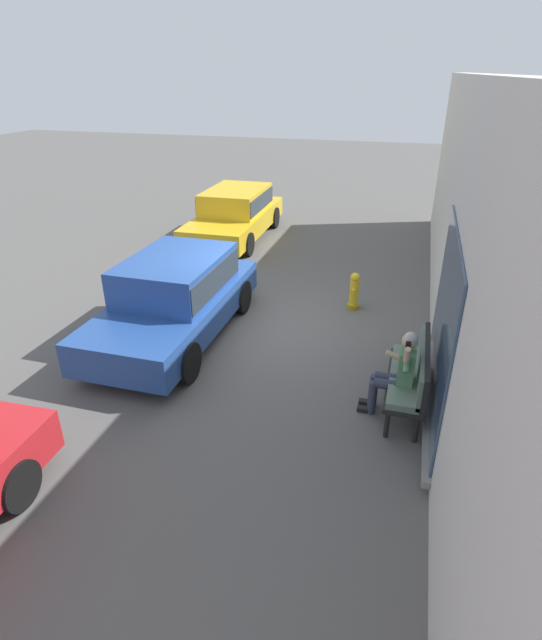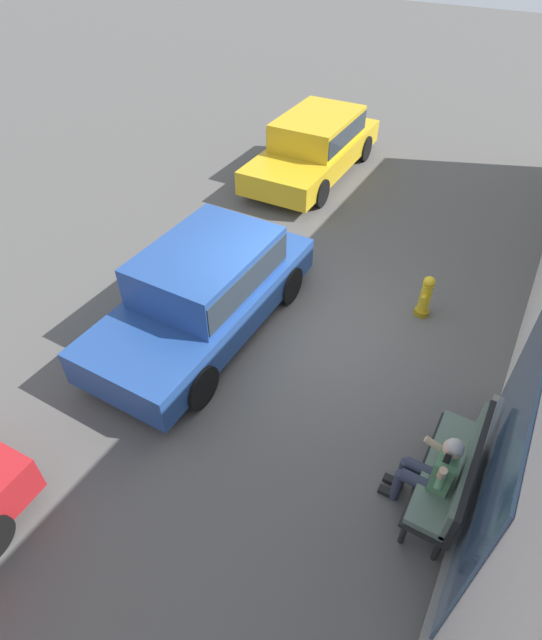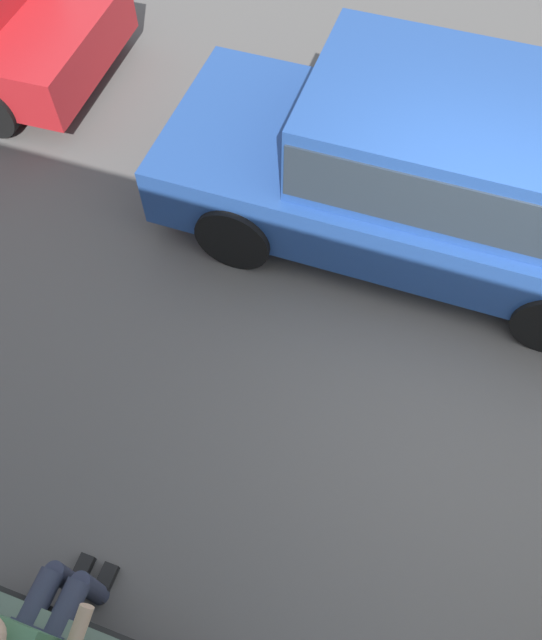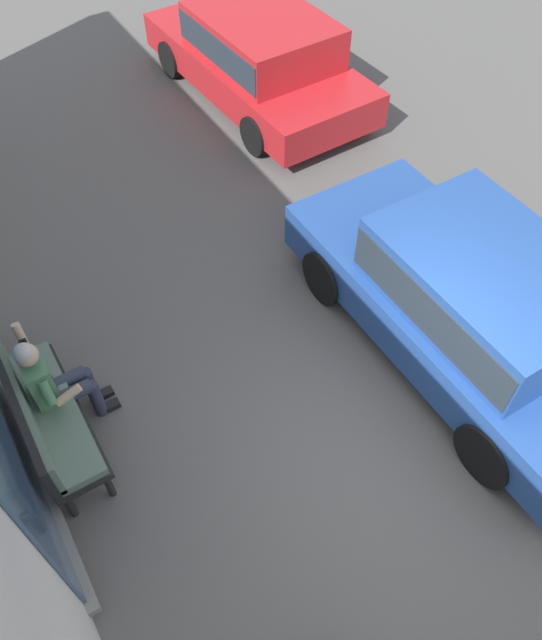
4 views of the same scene
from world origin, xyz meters
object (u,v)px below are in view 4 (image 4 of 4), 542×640
object	(u,v)px
person_on_phone	(53,381)
parked_car_mid	(472,299)
bench	(41,415)
parked_car_far	(260,53)

from	to	relation	value
person_on_phone	parked_car_mid	size ratio (longest dim) A/B	0.31
person_on_phone	bench	bearing A→B (deg)	133.64
person_on_phone	parked_car_far	size ratio (longest dim) A/B	0.31
parked_car_mid	parked_car_far	distance (m)	5.75
person_on_phone	parked_car_mid	distance (m)	4.37
bench	parked_car_far	xyz separation A→B (m)	(4.52, -5.13, 0.16)
person_on_phone	parked_car_mid	bearing A→B (deg)	-108.58
bench	parked_car_far	distance (m)	6.84
bench	person_on_phone	distance (m)	0.34
bench	person_on_phone	world-z (taller)	person_on_phone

